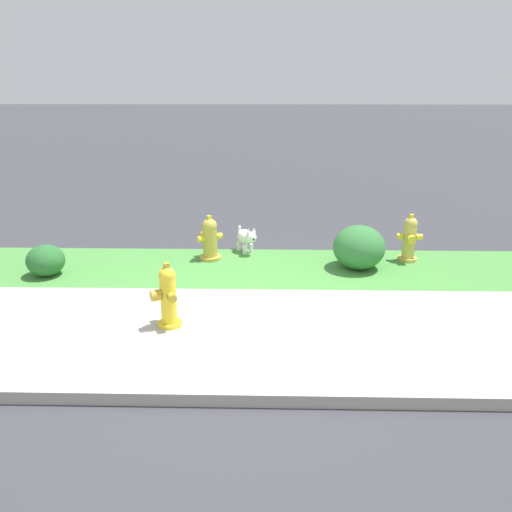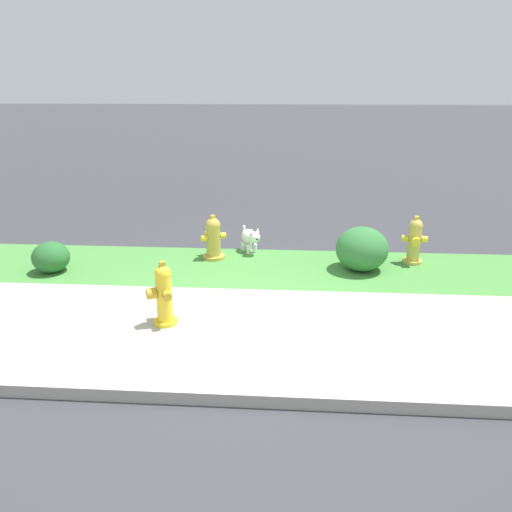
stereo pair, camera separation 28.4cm
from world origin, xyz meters
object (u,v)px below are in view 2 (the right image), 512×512
shrub_bush_mid_verge (51,257)px  fire_hydrant_at_driveway (213,238)px  fire_hydrant_across_street (414,241)px  small_white_dog (250,237)px  fire_hydrant_by_grass_verge (163,295)px  shrub_bush_near_lamp (362,249)px

shrub_bush_mid_verge → fire_hydrant_at_driveway: bearing=18.5°
fire_hydrant_across_street → small_white_dog: bearing=-2.3°
fire_hydrant_at_driveway → small_white_dog: fire_hydrant_at_driveway is taller
small_white_dog → shrub_bush_mid_verge: size_ratio=0.88×
fire_hydrant_by_grass_verge → small_white_dog: bearing=-44.4°
fire_hydrant_at_driveway → fire_hydrant_by_grass_verge: bearing=-128.6°
shrub_bush_near_lamp → fire_hydrant_across_street: bearing=22.9°
fire_hydrant_at_driveway → shrub_bush_near_lamp: fire_hydrant_at_driveway is taller
fire_hydrant_by_grass_verge → shrub_bush_mid_verge: bearing=25.1°
small_white_dog → shrub_bush_mid_verge: bearing=-99.4°
fire_hydrant_at_driveway → shrub_bush_near_lamp: bearing=-42.3°
fire_hydrant_at_driveway → small_white_dog: (0.53, 0.30, -0.07)m
fire_hydrant_at_driveway → small_white_dog: size_ratio=1.51×
small_white_dog → fire_hydrant_across_street: bearing=52.4°
fire_hydrant_by_grass_verge → shrub_bush_near_lamp: 3.01m
fire_hydrant_across_street → fire_hydrant_by_grass_verge: bearing=39.9°
fire_hydrant_at_driveway → fire_hydrant_across_street: 2.95m
fire_hydrant_at_driveway → shrub_bush_near_lamp: size_ratio=0.92×
fire_hydrant_at_driveway → shrub_bush_near_lamp: 2.18m
fire_hydrant_across_street → shrub_bush_mid_verge: 5.17m
small_white_dog → shrub_bush_mid_verge: small_white_dog is taller
fire_hydrant_by_grass_verge → shrub_bush_near_lamp: bearing=-79.8°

